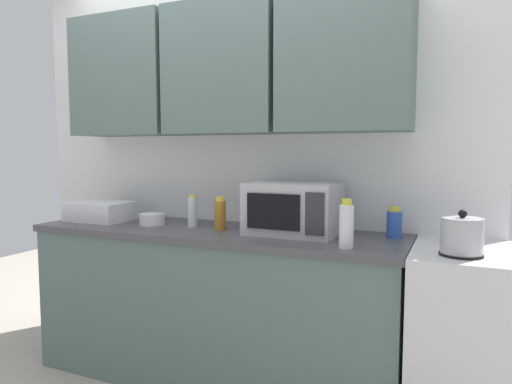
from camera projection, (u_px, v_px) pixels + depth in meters
name	position (u px, v px, depth m)	size (l,w,h in m)	color
wall_back_with_cabinets	(232.00, 115.00, 2.81)	(3.05, 0.38, 2.60)	white
counter_run	(215.00, 305.00, 2.69)	(2.18, 0.63, 0.90)	slate
stove_range	(498.00, 350.00, 2.08)	(0.76, 0.64, 0.91)	silver
kettle	(462.00, 235.00, 1.97)	(0.17, 0.17, 0.19)	#B2B2B7
microwave	(294.00, 208.00, 2.50)	(0.48, 0.37, 0.28)	#B7B7BC
dish_rack	(102.00, 211.00, 2.99)	(0.38, 0.30, 0.12)	silver
bottle_white_jar	(346.00, 225.00, 2.13)	(0.07, 0.07, 0.23)	white
bottle_amber_vinegar	(220.00, 214.00, 2.63)	(0.07, 0.07, 0.19)	#AD701E
bottle_clear_tall	(192.00, 212.00, 2.72)	(0.06, 0.06, 0.19)	silver
bottle_blue_cleaner	(394.00, 223.00, 2.39)	(0.08, 0.08, 0.16)	#2D56B7
bowl_ceramic_small	(152.00, 219.00, 2.81)	(0.16, 0.16, 0.07)	silver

